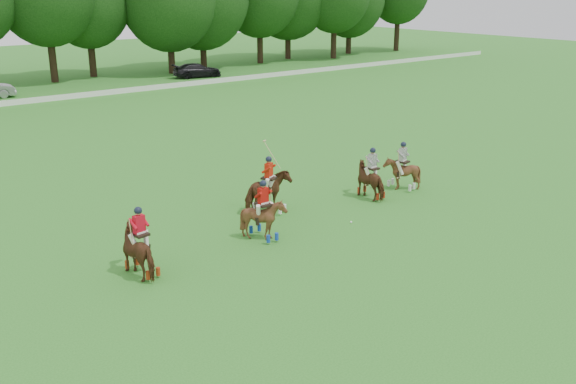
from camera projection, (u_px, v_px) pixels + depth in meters
ground at (356, 263)px, 21.91m from camera, size 180.00×180.00×0.00m
boundary_rail at (16, 102)px, 50.14m from camera, size 120.00×0.10×0.44m
car_right at (197, 70)px, 64.59m from camera, size 5.13×2.81×1.41m
polo_red_a at (141, 250)px, 20.81m from camera, size 1.24×2.04×2.34m
polo_red_b at (269, 192)px, 26.54m from camera, size 2.13×2.02×2.93m
polo_red_c at (263, 218)px, 23.75m from camera, size 1.31×1.46×2.28m
polo_stripe_a at (372, 180)px, 28.35m from camera, size 1.15×1.86×2.28m
polo_stripe_b at (402, 173)px, 29.49m from camera, size 1.50×1.62×2.25m
polo_ball at (351, 222)px, 25.52m from camera, size 0.09×0.09×0.09m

